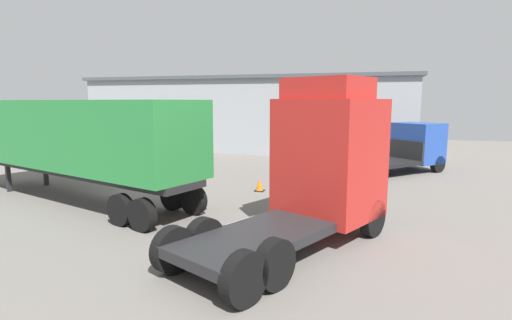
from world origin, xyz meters
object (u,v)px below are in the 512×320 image
tractor_unit_red (320,164)px  gravel_pile (47,150)px  container_trailer_green (74,137)px  traffic_cone (259,185)px  flatbed_truck_blue (402,149)px

tractor_unit_red → gravel_pile: 20.65m
container_trailer_green → gravel_pile: container_trailer_green is taller
container_trailer_green → traffic_cone: 7.65m
traffic_cone → gravel_pile: bearing=164.5°
tractor_unit_red → flatbed_truck_blue: 12.22m
tractor_unit_red → container_trailer_green: bearing=106.0°
flatbed_truck_blue → traffic_cone: bearing=-179.6°
flatbed_truck_blue → gravel_pile: bearing=140.0°
container_trailer_green → traffic_cone: container_trailer_green is taller
container_trailer_green → flatbed_truck_blue: container_trailer_green is taller
flatbed_truck_blue → gravel_pile: size_ratio=2.75×
container_trailer_green → tractor_unit_red: bearing=-171.6°
flatbed_truck_blue → container_trailer_green: bearing=172.3°
tractor_unit_red → traffic_cone: (-3.20, 5.20, -1.86)m
gravel_pile → flatbed_truck_blue: bearing=6.5°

